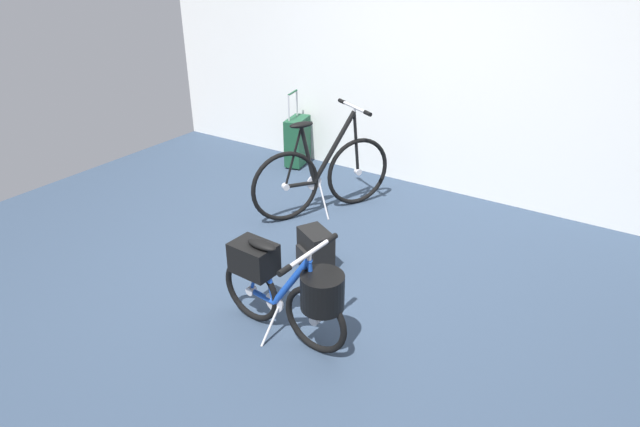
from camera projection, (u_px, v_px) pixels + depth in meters
name	position (u px, v px, depth m)	size (l,w,h in m)	color
ground_plane	(298.00, 284.00, 4.00)	(6.52, 6.52, 0.00)	#2D3D51
back_wall	(433.00, 54.00, 5.10)	(6.52, 0.10, 2.63)	white
folding_bike_foreground	(287.00, 286.00, 3.30)	(0.98, 0.53, 0.70)	black
display_bike_left	(323.00, 175.00, 4.92)	(0.75, 1.25, 0.98)	black
rolling_suitcase	(297.00, 141.00, 6.03)	(0.26, 0.39, 0.83)	#19472D
backpack_on_floor	(315.00, 250.00, 4.15)	(0.34, 0.30, 0.31)	black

